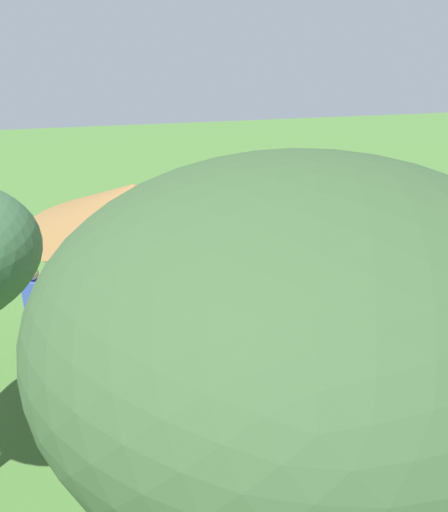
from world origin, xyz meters
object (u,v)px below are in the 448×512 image
Objects in this scene: patio_chair_east_end at (188,350)px; zebra_by_umbrella at (343,243)px; zebra_nearest_camera at (225,203)px; shade_umbrella at (135,205)px; standing_watcher at (313,190)px; guest_beside_umbrella at (36,302)px; acacia_tree_left_background at (305,325)px; patio_chair_near_hut at (103,300)px; patio_dining_table at (143,316)px.

zebra_by_umbrella is (-3.78, -2.72, 0.48)m from patio_chair_east_end.
zebra_by_umbrella is (-2.03, 2.92, -0.06)m from zebra_nearest_camera.
shade_umbrella is 7.59m from standing_watcher.
guest_beside_umbrella is 7.48m from acacia_tree_left_background.
patio_chair_east_end is 0.54× the size of guest_beside_umbrella.
shade_umbrella is at bearing -82.51° from acacia_tree_left_background.
acacia_tree_left_background is (4.25, 11.46, 2.99)m from standing_watcher.
zebra_nearest_camera is (-4.22, -4.37, 0.05)m from guest_beside_umbrella.
patio_chair_near_hut is 0.42× the size of zebra_by_umbrella.
guest_beside_umbrella reaches higher than zebra_nearest_camera.
patio_dining_table is at bearing -160.44° from zebra_nearest_camera.
patio_dining_table is at bearing 106.02° from standing_watcher.
acacia_tree_left_background reaches higher than zebra_nearest_camera.
zebra_by_umbrella is at bearing 2.08° from patio_chair_east_end.
patio_chair_east_end is at bearing -164.57° from guest_beside_umbrella.
patio_chair_east_end is 6.14m from acacia_tree_left_background.
zebra_nearest_camera is at bearing 39.10° from patio_chair_east_end.
acacia_tree_left_background is at bearing 97.49° from patio_dining_table.
zebra_nearest_camera is (-2.42, -4.63, 0.40)m from patio_dining_table.
acacia_tree_left_background reaches higher than standing_watcher.
zebra_by_umbrella is at bearing -124.30° from guest_beside_umbrella.
guest_beside_umbrella is at bearing -176.93° from zebra_nearest_camera.
shade_umbrella reaches higher than patio_chair_near_hut.
shade_umbrella is at bearing 90.00° from patio_chair_east_end.
patio_chair_near_hut is 7.25m from standing_watcher.
patio_chair_near_hut is 0.18× the size of acacia_tree_left_background.
patio_dining_table is 0.85× the size of standing_watcher.
zebra_nearest_camera is at bearing 19.61° from zebra_by_umbrella.
shade_umbrella is 2.15× the size of zebra_nearest_camera.
patio_chair_near_hut is at bearing -55.14° from patio_dining_table.
shade_umbrella reaches higher than patio_dining_table.
shade_umbrella is 2.10m from patio_dining_table.
standing_watcher reaches higher than patio_chair_near_hut.
shade_umbrella is at bearing 106.02° from standing_watcher.
patio_chair_east_end is at bearing 89.42° from patio_chair_near_hut.
guest_beside_umbrella is (1.80, -0.27, 0.35)m from patio_dining_table.
standing_watcher is at bearing -24.54° from zebra_by_umbrella.
guest_beside_umbrella is at bearing 95.93° from standing_watcher.
zebra_by_umbrella reaches higher than patio_dining_table.
guest_beside_umbrella is 0.78× the size of zebra_by_umbrella.
acacia_tree_left_background is (-2.60, 6.34, 2.99)m from guest_beside_umbrella.
patio_chair_near_hut is 0.52× the size of zebra_nearest_camera.
shade_umbrella reaches higher than standing_watcher.
guest_beside_umbrella is 8.56m from standing_watcher.
standing_watcher is at bearing -26.88° from zebra_nearest_camera.
zebra_nearest_camera is (-2.42, -4.63, -1.71)m from shade_umbrella.
guest_beside_umbrella is at bearing 87.80° from zebra_by_umbrella.
standing_watcher is (-6.85, -5.12, -0.00)m from guest_beside_umbrella.
zebra_nearest_camera is 3.56m from zebra_by_umbrella.
zebra_by_umbrella is at bearing 153.13° from patio_chair_near_hut.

